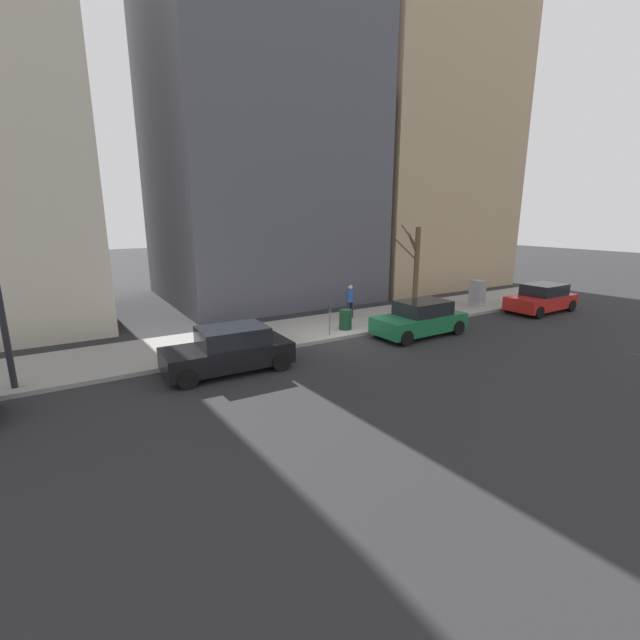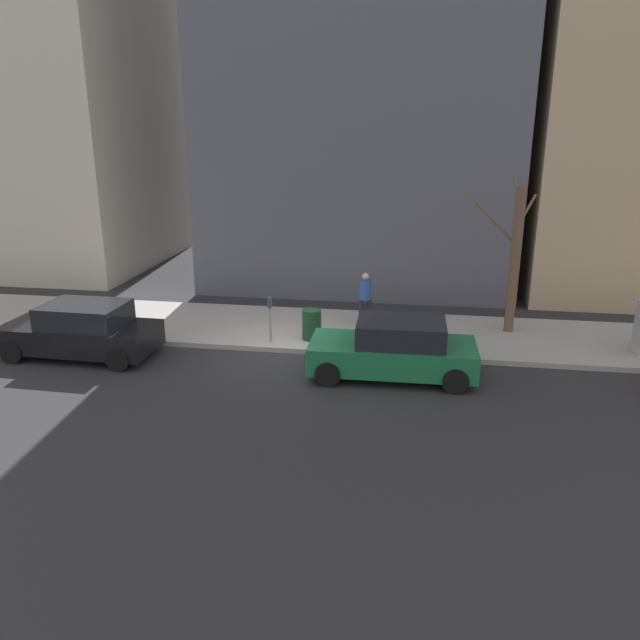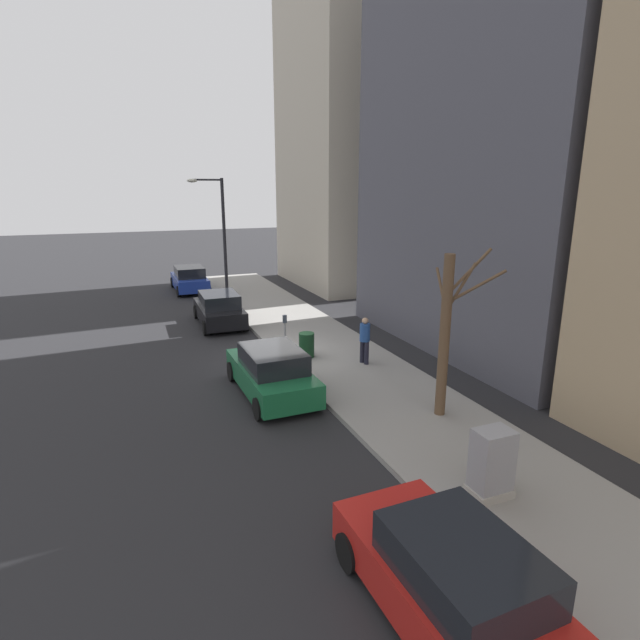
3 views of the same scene
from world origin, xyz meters
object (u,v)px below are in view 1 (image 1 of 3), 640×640
(parked_car_red, at_px, (542,299))
(utility_box, at_px, (477,293))
(parked_car_green, at_px, (420,319))
(pedestrian_near_meter, at_px, (350,300))
(parking_meter, at_px, (330,316))
(trash_bin, at_px, (345,319))
(parked_car_black, at_px, (229,350))
(bare_tree, at_px, (416,266))
(office_block_center, at_px, (257,149))
(office_tower_left, at_px, (410,80))

(parked_car_red, bearing_deg, utility_box, 39.67)
(parked_car_green, bearing_deg, pedestrian_near_meter, 15.40)
(parking_meter, relative_size, pedestrian_near_meter, 0.81)
(trash_bin, bearing_deg, parked_car_green, -129.58)
(parked_car_black, bearing_deg, parking_meter, -71.63)
(bare_tree, height_order, trash_bin, bare_tree)
(parking_meter, relative_size, office_block_center, 0.07)
(trash_bin, distance_m, office_block_center, 13.46)
(office_block_center, bearing_deg, parking_meter, 171.07)
(trash_bin, relative_size, office_tower_left, 0.03)
(parked_car_green, bearing_deg, office_tower_left, -40.29)
(bare_tree, relative_size, office_block_center, 0.25)
(parked_car_black, height_order, parking_meter, parked_car_black)
(parked_car_red, height_order, utility_box, utility_box)
(utility_box, distance_m, pedestrian_near_meter, 8.02)
(parked_car_green, xyz_separation_m, utility_box, (2.47, -6.83, 0.11))
(parked_car_red, bearing_deg, office_block_center, 39.76)
(parked_car_black, distance_m, trash_bin, 6.44)
(parked_car_black, bearing_deg, office_block_center, -26.98)
(trash_bin, relative_size, pedestrian_near_meter, 0.54)
(pedestrian_near_meter, distance_m, office_block_center, 11.92)
(parked_car_green, relative_size, parked_car_black, 1.00)
(trash_bin, xyz_separation_m, pedestrian_near_meter, (1.63, -1.41, 0.49))
(office_tower_left, bearing_deg, parked_car_green, 140.76)
(utility_box, height_order, office_block_center, office_block_center)
(parked_car_green, relative_size, utility_box, 2.96)
(utility_box, distance_m, office_tower_left, 17.54)
(utility_box, height_order, trash_bin, utility_box)
(office_tower_left, bearing_deg, office_block_center, 90.48)
(parked_car_red, xyz_separation_m, parking_meter, (1.66, 12.64, 0.24))
(office_block_center, bearing_deg, trash_bin, 176.82)
(parking_meter, bearing_deg, pedestrian_near_meter, -50.68)
(parked_car_black, height_order, utility_box, utility_box)
(parked_car_red, bearing_deg, parking_meter, 81.28)
(trash_bin, bearing_deg, parking_meter, 111.67)
(parked_car_green, distance_m, bare_tree, 5.35)
(parked_car_red, distance_m, office_tower_left, 18.91)
(bare_tree, xyz_separation_m, pedestrian_near_meter, (-0.12, 4.39, -1.40))
(trash_bin, xyz_separation_m, office_tower_left, (10.56, -12.82, 14.11))
(parked_car_red, distance_m, bare_tree, 7.11)
(parking_meter, bearing_deg, trash_bin, -68.33)
(trash_bin, bearing_deg, office_block_center, -3.18)
(parked_car_red, relative_size, parked_car_green, 1.00)
(utility_box, bearing_deg, office_tower_left, -18.94)
(parked_car_green, distance_m, trash_bin, 3.26)
(pedestrian_near_meter, bearing_deg, parked_car_black, 12.51)
(utility_box, relative_size, trash_bin, 1.59)
(pedestrian_near_meter, distance_m, office_tower_left, 19.89)
(utility_box, xyz_separation_m, office_block_center, (10.05, 8.75, 8.21))
(parked_car_green, height_order, trash_bin, parked_car_green)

